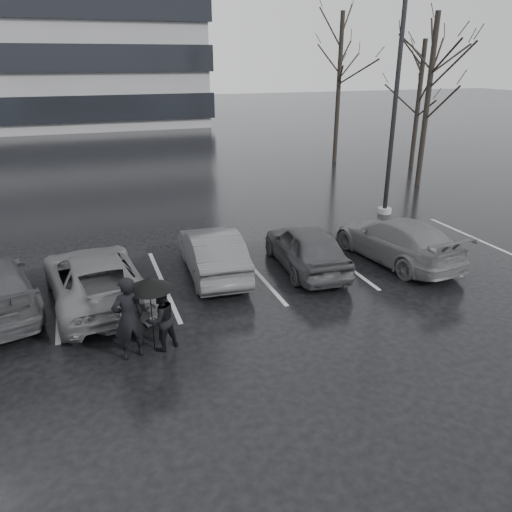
{
  "coord_description": "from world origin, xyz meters",
  "views": [
    {
      "loc": [
        -4.05,
        -10.62,
        6.01
      ],
      "look_at": [
        0.1,
        1.0,
        1.1
      ],
      "focal_mm": 35.0,
      "sensor_mm": 36.0,
      "label": 1
    }
  ],
  "objects": [
    {
      "name": "car_west_a",
      "position": [
        -0.66,
        2.7,
        0.69
      ],
      "size": [
        1.72,
        4.26,
        1.38
      ],
      "primitive_type": "imported",
      "rotation": [
        0.0,
        0.0,
        3.08
      ],
      "color": "#2D2D30",
      "rests_on": "ground"
    },
    {
      "name": "tree_east",
      "position": [
        12.0,
        10.0,
        4.0
      ],
      "size": [
        0.26,
        0.26,
        8.0
      ],
      "primitive_type": "cylinder",
      "color": "black",
      "rests_on": "ground"
    },
    {
      "name": "tree_north",
      "position": [
        11.0,
        17.0,
        4.25
      ],
      "size": [
        0.26,
        0.26,
        8.5
      ],
      "primitive_type": "cylinder",
      "color": "black",
      "rests_on": "ground"
    },
    {
      "name": "ground",
      "position": [
        0.0,
        0.0,
        0.0
      ],
      "size": [
        160.0,
        160.0,
        0.0
      ],
      "primitive_type": "plane",
      "color": "black",
      "rests_on": "ground"
    },
    {
      "name": "stall_stripes",
      "position": [
        -0.8,
        2.5,
        0.0
      ],
      "size": [
        19.72,
        5.0,
        0.0
      ],
      "color": "#B3B3B5",
      "rests_on": "ground"
    },
    {
      "name": "pedestrian_left",
      "position": [
        -3.47,
        -1.04,
        0.94
      ],
      "size": [
        0.77,
        0.6,
        1.88
      ],
      "primitive_type": "imported",
      "rotation": [
        0.0,
        0.0,
        3.38
      ],
      "color": "black",
      "rests_on": "ground"
    },
    {
      "name": "umbrella",
      "position": [
        -2.97,
        -0.84,
        1.57
      ],
      "size": [
        1.02,
        1.02,
        1.73
      ],
      "color": "black",
      "rests_on": "ground"
    },
    {
      "name": "car_west_b",
      "position": [
        -4.02,
        1.95,
        0.68
      ],
      "size": [
        2.83,
        5.15,
        1.37
      ],
      "primitive_type": "imported",
      "rotation": [
        0.0,
        0.0,
        3.26
      ],
      "color": "#464648",
      "rests_on": "ground"
    },
    {
      "name": "car_main",
      "position": [
        2.11,
        2.13,
        0.69
      ],
      "size": [
        1.9,
        4.16,
        1.38
      ],
      "primitive_type": "imported",
      "rotation": [
        0.0,
        0.0,
        3.08
      ],
      "color": "black",
      "rests_on": "ground"
    },
    {
      "name": "lamp_post",
      "position": [
        7.69,
        6.37,
        4.64
      ],
      "size": [
        0.55,
        0.55,
        10.14
      ],
      "rotation": [
        0.0,
        0.0,
        -0.39
      ],
      "color": "gray",
      "rests_on": "ground"
    },
    {
      "name": "tree_ne",
      "position": [
        14.5,
        14.0,
        3.5
      ],
      "size": [
        0.26,
        0.26,
        7.0
      ],
      "primitive_type": "cylinder",
      "color": "black",
      "rests_on": "ground"
    },
    {
      "name": "pedestrian_right",
      "position": [
        -2.79,
        -0.92,
        0.73
      ],
      "size": [
        0.87,
        0.78,
        1.46
      ],
      "primitive_type": "imported",
      "rotation": [
        0.0,
        0.0,
        3.54
      ],
      "color": "black",
      "rests_on": "ground"
    },
    {
      "name": "car_east",
      "position": [
        5.08,
        1.81,
        0.68
      ],
      "size": [
        2.53,
        4.91,
        1.36
      ],
      "primitive_type": "imported",
      "rotation": [
        0.0,
        0.0,
        3.28
      ],
      "color": "#464648",
      "rests_on": "ground"
    }
  ]
}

